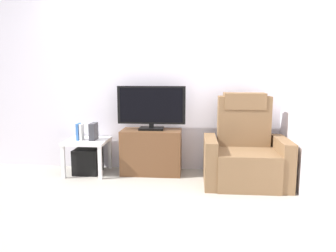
# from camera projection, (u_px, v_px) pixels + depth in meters

# --- Properties ---
(ground_plane) EXTENTS (6.40, 6.40, 0.00)m
(ground_plane) POSITION_uv_depth(u_px,v_px,m) (128.00, 197.00, 3.49)
(ground_plane) COLOR #9E998E
(wall_back) EXTENTS (6.40, 0.06, 2.60)m
(wall_back) POSITION_uv_depth(u_px,v_px,m) (143.00, 75.00, 4.40)
(wall_back) COLOR silver
(wall_back) RESTS_ON ground
(wall_side) EXTENTS (0.06, 4.48, 2.60)m
(wall_side) POSITION_uv_depth(u_px,v_px,m) (317.00, 75.00, 3.14)
(wall_side) COLOR silver
(wall_side) RESTS_ON ground
(tv_stand) EXTENTS (0.78, 0.40, 0.58)m
(tv_stand) POSITION_uv_depth(u_px,v_px,m) (152.00, 152.00, 4.29)
(tv_stand) COLOR brown
(tv_stand) RESTS_ON ground
(television) EXTENTS (0.89, 0.20, 0.57)m
(television) POSITION_uv_depth(u_px,v_px,m) (151.00, 107.00, 4.21)
(television) COLOR black
(television) RESTS_ON tv_stand
(recliner_armchair) EXTENTS (0.98, 0.78, 1.08)m
(recliner_armchair) POSITION_uv_depth(u_px,v_px,m) (245.00, 153.00, 3.91)
(recliner_armchair) COLOR brown
(recliner_armchair) RESTS_ON ground
(side_table) EXTENTS (0.54, 0.54, 0.45)m
(side_table) POSITION_uv_depth(u_px,v_px,m) (87.00, 145.00, 4.28)
(side_table) COLOR white
(side_table) RESTS_ON ground
(subwoofer_box) EXTENTS (0.33, 0.33, 0.33)m
(subwoofer_box) POSITION_uv_depth(u_px,v_px,m) (88.00, 161.00, 4.32)
(subwoofer_box) COLOR black
(subwoofer_box) RESTS_ON ground
(book_leftmost) EXTENTS (0.03, 0.13, 0.22)m
(book_leftmost) POSITION_uv_depth(u_px,v_px,m) (79.00, 132.00, 4.24)
(book_leftmost) COLOR #3366B2
(book_leftmost) RESTS_ON side_table
(book_middle) EXTENTS (0.03, 0.12, 0.21)m
(book_middle) POSITION_uv_depth(u_px,v_px,m) (82.00, 132.00, 4.24)
(book_middle) COLOR white
(book_middle) RESTS_ON side_table
(game_console) EXTENTS (0.07, 0.20, 0.22)m
(game_console) POSITION_uv_depth(u_px,v_px,m) (94.00, 131.00, 4.26)
(game_console) COLOR #333338
(game_console) RESTS_ON side_table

